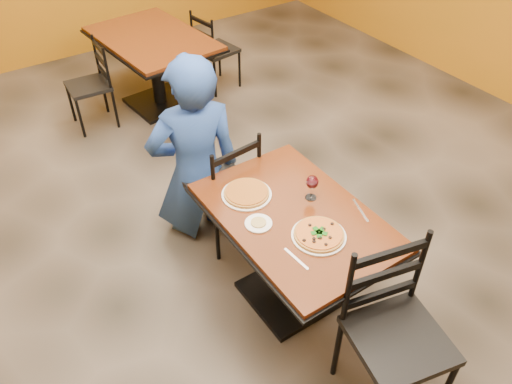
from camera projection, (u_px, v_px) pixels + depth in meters
floor at (250, 250)px, 3.77m from camera, size 7.00×8.00×0.01m
table_main at (294, 237)px, 3.09m from camera, size 0.83×1.23×0.75m
table_second at (154, 55)px, 5.04m from camera, size 1.02×1.42×0.75m
chair_main_near at (399, 341)px, 2.58m from camera, size 0.56×0.56×1.03m
chair_main_far at (222, 186)px, 3.61m from camera, size 0.46×0.46×0.93m
chair_second_left at (88, 87)px, 4.83m from camera, size 0.40×0.40×0.84m
chair_second_right at (216, 50)px, 5.43m from camera, size 0.44×0.44×0.85m
diner at (194, 148)px, 3.56m from camera, size 0.77×0.60×1.42m
plate_main at (319, 236)px, 2.82m from camera, size 0.31×0.31×0.01m
pizza_main at (319, 234)px, 2.81m from camera, size 0.28×0.28×0.02m
plate_far at (247, 194)px, 3.10m from camera, size 0.31×0.31×0.01m
pizza_far at (247, 193)px, 3.09m from camera, size 0.28×0.28×0.02m
side_plate at (258, 223)px, 2.90m from camera, size 0.16×0.16×0.01m
dip at (258, 222)px, 2.90m from camera, size 0.09×0.09×0.01m
wine_glass at (312, 186)px, 3.02m from camera, size 0.08×0.08×0.18m
fork at (296, 259)px, 2.70m from camera, size 0.03×0.19×0.00m
knife at (360, 210)px, 2.99m from camera, size 0.08×0.20×0.00m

